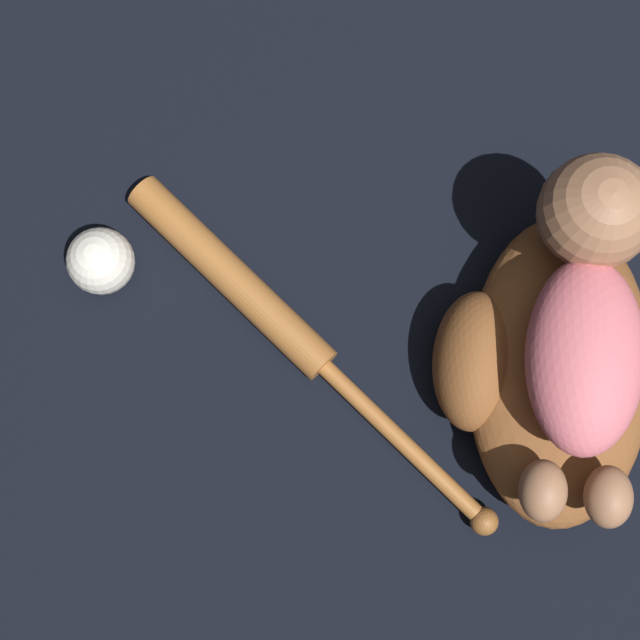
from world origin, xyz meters
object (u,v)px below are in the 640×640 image
object	(u,v)px
baseball_glove	(546,367)
baby_figure	(590,306)
baseball_bat	(265,309)
baseball	(101,261)

from	to	relation	value
baseball_glove	baby_figure	xyz separation A→B (m)	(0.05, -0.01, 0.10)
baseball_bat	baseball	distance (m)	0.20
baseball_glove	baseball	distance (m)	0.52
baseball_glove	baby_figure	size ratio (longest dim) A/B	1.00
baseball_glove	baseball	size ratio (longest dim) A/B	4.85
baseball_bat	baseball	size ratio (longest dim) A/B	6.47
baby_figure	baseball_bat	distance (m)	0.36
baseball_bat	baseball_glove	bearing A→B (deg)	-88.25
baseball_bat	baby_figure	bearing A→B (deg)	-79.35
baby_figure	baseball_bat	xyz separation A→B (m)	(-0.06, 0.33, -0.13)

